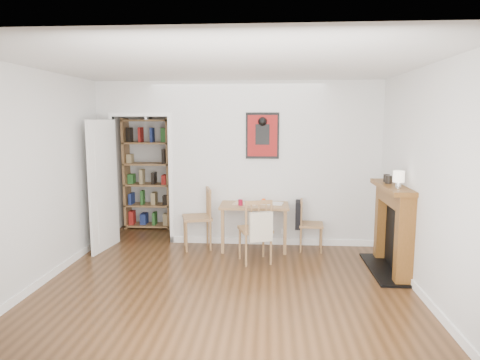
# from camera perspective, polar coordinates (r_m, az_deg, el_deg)

# --- Properties ---
(ground) EXTENTS (5.20, 5.20, 0.00)m
(ground) POSITION_cam_1_polar(r_m,az_deg,el_deg) (5.76, -1.44, -12.28)
(ground) COLOR #52331A
(ground) RESTS_ON ground
(room_shell) EXTENTS (5.20, 5.20, 5.20)m
(room_shell) POSITION_cam_1_polar(r_m,az_deg,el_deg) (6.77, 0.43, 2.10)
(room_shell) COLOR silver
(room_shell) RESTS_ON ground
(dining_table) EXTENTS (1.04, 0.66, 0.71)m
(dining_table) POSITION_cam_1_polar(r_m,az_deg,el_deg) (6.62, 1.94, -3.92)
(dining_table) COLOR #8C6241
(dining_table) RESTS_ON ground
(chair_left) EXTENTS (0.58, 0.58, 0.95)m
(chair_left) POSITION_cam_1_polar(r_m,az_deg,el_deg) (6.71, -5.74, -5.10)
(chair_left) COLOR #946C45
(chair_left) RESTS_ON ground
(chair_right) EXTENTS (0.47, 0.42, 0.79)m
(chair_right) POSITION_cam_1_polar(r_m,az_deg,el_deg) (6.68, 9.30, -5.84)
(chair_right) COLOR #946C45
(chair_right) RESTS_ON ground
(chair_front) EXTENTS (0.58, 0.62, 0.92)m
(chair_front) POSITION_cam_1_polar(r_m,az_deg,el_deg) (6.04, 2.07, -6.66)
(chair_front) COLOR #946C45
(chair_front) RESTS_ON ground
(bookshelf) EXTENTS (0.85, 0.34, 2.03)m
(bookshelf) POSITION_cam_1_polar(r_m,az_deg,el_deg) (8.05, -12.17, 0.75)
(bookshelf) COLOR #8C6241
(bookshelf) RESTS_ON ground
(fireplace) EXTENTS (0.45, 1.25, 1.16)m
(fireplace) POSITION_cam_1_polar(r_m,az_deg,el_deg) (6.02, 19.81, -5.73)
(fireplace) COLOR brown
(fireplace) RESTS_ON ground
(red_glass) EXTENTS (0.07, 0.07, 0.09)m
(red_glass) POSITION_cam_1_polar(r_m,az_deg,el_deg) (6.48, 0.07, -3.00)
(red_glass) COLOR maroon
(red_glass) RESTS_ON dining_table
(orange_fruit) EXTENTS (0.07, 0.07, 0.07)m
(orange_fruit) POSITION_cam_1_polar(r_m,az_deg,el_deg) (6.67, 3.16, -2.77)
(orange_fruit) COLOR #FD510D
(orange_fruit) RESTS_ON dining_table
(placemat) EXTENTS (0.40, 0.32, 0.00)m
(placemat) POSITION_cam_1_polar(r_m,az_deg,el_deg) (6.62, 0.69, -3.14)
(placemat) COLOR beige
(placemat) RESTS_ON dining_table
(notebook) EXTENTS (0.34, 0.27, 0.02)m
(notebook) POSITION_cam_1_polar(r_m,az_deg,el_deg) (6.62, 4.37, -3.13)
(notebook) COLOR silver
(notebook) RESTS_ON dining_table
(mantel_lamp) EXTENTS (0.14, 0.14, 0.22)m
(mantel_lamp) POSITION_cam_1_polar(r_m,az_deg,el_deg) (5.60, 20.40, 0.31)
(mantel_lamp) COLOR silver
(mantel_lamp) RESTS_ON fireplace
(ceramic_jar_a) EXTENTS (0.09, 0.09, 0.11)m
(ceramic_jar_a) POSITION_cam_1_polar(r_m,az_deg,el_deg) (5.99, 19.20, 0.05)
(ceramic_jar_a) COLOR black
(ceramic_jar_a) RESTS_ON fireplace
(ceramic_jar_b) EXTENTS (0.08, 0.08, 0.10)m
(ceramic_jar_b) POSITION_cam_1_polar(r_m,az_deg,el_deg) (6.15, 18.95, 0.25)
(ceramic_jar_b) COLOR black
(ceramic_jar_b) RESTS_ON fireplace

